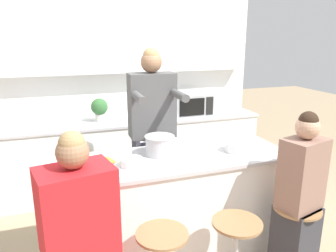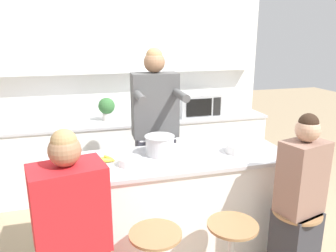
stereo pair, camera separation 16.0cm
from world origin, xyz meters
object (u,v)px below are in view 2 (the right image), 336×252
object	(u,v)px
coffee_cup_near	(67,159)
coffee_cup_far	(85,164)
bar_stool_rightmost	(293,247)
person_wrapped_blanket	(73,245)
person_cooking	(155,142)
microwave	(197,104)
kitchen_island	(170,207)
person_seated_near	(298,212)
fruit_bowl	(130,161)
banana_bunch	(105,159)
cooking_pot	(160,145)
potted_plant	(107,107)

from	to	relation	value
coffee_cup_near	coffee_cup_far	size ratio (longest dim) A/B	0.95
bar_stool_rightmost	person_wrapped_blanket	distance (m)	1.63
person_cooking	microwave	world-z (taller)	person_cooking
kitchen_island	person_wrapped_blanket	bearing A→B (deg)	-142.82
person_cooking	person_seated_near	bearing A→B (deg)	-52.04
microwave	fruit_bowl	bearing A→B (deg)	-126.18
microwave	person_wrapped_blanket	bearing A→B (deg)	-127.29
kitchen_island	fruit_bowl	bearing A→B (deg)	-167.60
person_cooking	person_wrapped_blanket	size ratio (longest dim) A/B	1.28
fruit_bowl	coffee_cup_near	bearing A→B (deg)	163.41
person_seated_near	banana_bunch	world-z (taller)	person_seated_near
person_wrapped_blanket	coffee_cup_far	bearing A→B (deg)	66.59
person_seated_near	banana_bunch	distance (m)	1.52
coffee_cup_near	microwave	bearing A→B (deg)	41.32
bar_stool_rightmost	person_wrapped_blanket	world-z (taller)	person_wrapped_blanket
person_cooking	cooking_pot	bearing A→B (deg)	-96.30
person_wrapped_blanket	coffee_cup_near	xyz separation A→B (m)	(-0.02, 0.67, 0.32)
bar_stool_rightmost	person_cooking	xyz separation A→B (m)	(-0.81, 1.13, 0.55)
cooking_pot	coffee_cup_near	world-z (taller)	cooking_pot
bar_stool_rightmost	person_seated_near	bearing A→B (deg)	9.85
cooking_pot	coffee_cup_far	world-z (taller)	cooking_pot
kitchen_island	person_seated_near	bearing A→B (deg)	-36.34
bar_stool_rightmost	person_cooking	bearing A→B (deg)	125.62
microwave	person_seated_near	bearing A→B (deg)	-89.14
potted_plant	cooking_pot	bearing A→B (deg)	-77.89
kitchen_island	fruit_bowl	size ratio (longest dim) A/B	11.43
person_wrapped_blanket	coffee_cup_near	world-z (taller)	person_wrapped_blanket
bar_stool_rightmost	microwave	distance (m)	2.19
cooking_pot	banana_bunch	xyz separation A→B (m)	(-0.46, -0.05, -0.06)
coffee_cup_near	microwave	world-z (taller)	microwave
person_cooking	coffee_cup_near	bearing A→B (deg)	-148.12
fruit_bowl	microwave	distance (m)	1.92
fruit_bowl	coffee_cup_near	world-z (taller)	coffee_cup_near
coffee_cup_near	potted_plant	distance (m)	1.51
kitchen_island	person_seated_near	world-z (taller)	person_seated_near
kitchen_island	potted_plant	size ratio (longest dim) A/B	7.22
bar_stool_rightmost	potted_plant	distance (m)	2.52
coffee_cup_near	person_cooking	bearing A→B (deg)	29.84
person_wrapped_blanket	banana_bunch	size ratio (longest dim) A/B	8.53
person_cooking	person_wrapped_blanket	bearing A→B (deg)	-122.90
fruit_bowl	bar_stool_rightmost	bearing A→B (deg)	-24.50
person_seated_near	person_cooking	bearing A→B (deg)	111.23
person_cooking	potted_plant	world-z (taller)	person_cooking
person_seated_near	fruit_bowl	size ratio (longest dim) A/B	7.87
person_cooking	microwave	size ratio (longest dim) A/B	3.37
kitchen_island	person_cooking	bearing A→B (deg)	90.25
person_seated_near	fruit_bowl	xyz separation A→B (m)	(-1.16, 0.53, 0.32)
person_cooking	coffee_cup_far	bearing A→B (deg)	-136.50
bar_stool_rightmost	coffee_cup_far	distance (m)	1.71
kitchen_island	fruit_bowl	distance (m)	0.61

